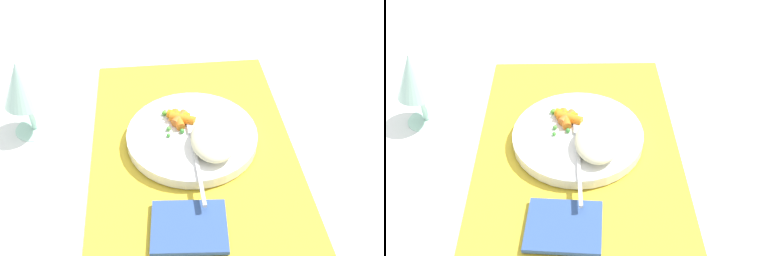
# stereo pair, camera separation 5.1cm
# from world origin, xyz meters

# --- Properties ---
(ground_plane) EXTENTS (2.40, 2.40, 0.00)m
(ground_plane) POSITION_xyz_m (0.00, 0.00, 0.00)
(ground_plane) COLOR white
(placemat) EXTENTS (0.52, 0.36, 0.01)m
(placemat) POSITION_xyz_m (0.00, 0.00, 0.00)
(placemat) COLOR gold
(placemat) RESTS_ON ground_plane
(plate) EXTENTS (0.24, 0.24, 0.02)m
(plate) POSITION_xyz_m (0.00, 0.00, 0.02)
(plate) COLOR white
(plate) RESTS_ON placemat
(rice_mound) EXTENTS (0.11, 0.08, 0.03)m
(rice_mound) POSITION_xyz_m (-0.04, -0.03, 0.04)
(rice_mound) COLOR beige
(rice_mound) RESTS_ON plate
(carrot_portion) EXTENTS (0.05, 0.05, 0.02)m
(carrot_portion) POSITION_xyz_m (0.03, 0.02, 0.03)
(carrot_portion) COLOR orange
(carrot_portion) RESTS_ON plate
(pea_scatter) EXTENTS (0.07, 0.07, 0.01)m
(pea_scatter) POSITION_xyz_m (0.02, 0.03, 0.03)
(pea_scatter) COLOR #42943F
(pea_scatter) RESTS_ON plate
(fork) EXTENTS (0.21, 0.02, 0.01)m
(fork) POSITION_xyz_m (-0.04, -0.00, 0.03)
(fork) COLOR silver
(fork) RESTS_ON plate
(wine_glass) EXTENTS (0.08, 0.08, 0.15)m
(wine_glass) POSITION_xyz_m (0.07, 0.29, 0.10)
(wine_glass) COLOR #B2E0CC
(wine_glass) RESTS_ON ground_plane
(napkin) EXTENTS (0.10, 0.12, 0.01)m
(napkin) POSITION_xyz_m (-0.19, 0.02, 0.01)
(napkin) COLOR #33518C
(napkin) RESTS_ON placemat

